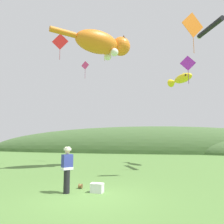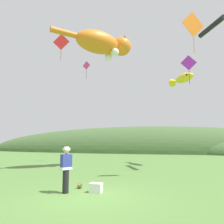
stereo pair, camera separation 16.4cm
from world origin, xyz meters
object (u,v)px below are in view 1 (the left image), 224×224
Objects in this scene: kite_diamond_violet at (188,63)px; festival_attendant at (67,168)px; kite_tube_streamer at (210,28)px; kite_diamond_orange at (193,25)px; picnic_cooler at (97,188)px; kite_fish_windsock at (181,79)px; kite_giant_cat at (103,44)px; kite_diamond_pink at (85,66)px; kite_spool at (80,186)px; kite_diamond_red at (60,42)px; kite_diamond_gold at (105,45)px.

festival_attendant is at bearing -129.66° from kite_diamond_violet.
kite_tube_streamer reaches higher than kite_diamond_orange.
kite_diamond_orange is at bearing 36.13° from festival_attendant.
kite_fish_windsock reaches higher than picnic_cooler.
kite_tube_streamer reaches higher than kite_giant_cat.
kite_diamond_pink is at bearing 162.24° from kite_tube_streamer.
kite_spool is 0.11× the size of kite_diamond_pink.
kite_fish_windsock is 1.13× the size of kite_diamond_red.
festival_attendant is 0.67× the size of kite_tube_streamer.
kite_diamond_gold is (2.01, -0.28, 1.82)m from kite_diamond_pink.
kite_diamond_orange is 1.37× the size of kite_diamond_pink.
picnic_cooler is at bearing -125.00° from kite_diamond_violet.
kite_fish_windsock is at bearing 61.39° from kite_spool.
kite_fish_windsock is 1.53× the size of kite_diamond_pink.
kite_tube_streamer is 1.13× the size of kite_diamond_gold.
kite_diamond_pink is 0.74× the size of kite_diamond_red.
picnic_cooler is 0.22× the size of kite_diamond_red.
kite_diamond_pink is at bearing 140.54° from kite_diamond_orange.
picnic_cooler is 0.19× the size of kite_fish_windsock.
kite_fish_windsock is 10.84m from kite_diamond_red.
kite_giant_cat is 7.91m from kite_tube_streamer.
festival_attendant is 3.45× the size of picnic_cooler.
kite_fish_windsock reaches higher than festival_attendant.
kite_diamond_red reaches higher than kite_giant_cat.
kite_tube_streamer is 1.35× the size of kite_diamond_violet.
kite_giant_cat is at bearing -174.10° from kite_tube_streamer.
kite_tube_streamer is (7.13, 7.03, 10.01)m from kite_spool.
kite_diamond_pink reaches higher than kite_fish_windsock.
kite_diamond_pink is (-4.42, 11.00, 9.04)m from picnic_cooler.
festival_attendant is at bearing -83.37° from kite_diamond_gold.
kite_tube_streamer is 11.23m from kite_diamond_pink.
kite_tube_streamer reaches higher than picnic_cooler.
kite_diamond_orange is (6.03, -3.07, -0.86)m from kite_giant_cat.
picnic_cooler is at bearing -129.45° from kite_tube_streamer.
kite_diamond_violet reaches higher than kite_fish_windsock.
festival_attendant is 0.91× the size of kite_diamond_violet.
kite_tube_streamer is 1.50× the size of kite_diamond_pink.
kite_tube_streamer is 1.11× the size of kite_diamond_red.
kite_tube_streamer is at bearing -17.76° from kite_diamond_pink.
festival_attendant reaches higher than kite_spool.
kite_fish_windsock is at bearing 62.52° from festival_attendant.
kite_diamond_gold reaches higher than kite_diamond_pink.
kite_diamond_orange reaches higher than kite_spool.
kite_diamond_violet is (4.47, 6.38, 6.97)m from picnic_cooler.
kite_diamond_orange is at bearing 30.56° from kite_spool.
kite_spool is at bearing -132.59° from kite_diamond_violet.
kite_diamond_gold reaches higher than kite_diamond_orange.
kite_tube_streamer is at bearing -53.76° from kite_fish_windsock.
festival_attendant is 14.44m from kite_diamond_pink.
kite_giant_cat reaches higher than festival_attendant.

